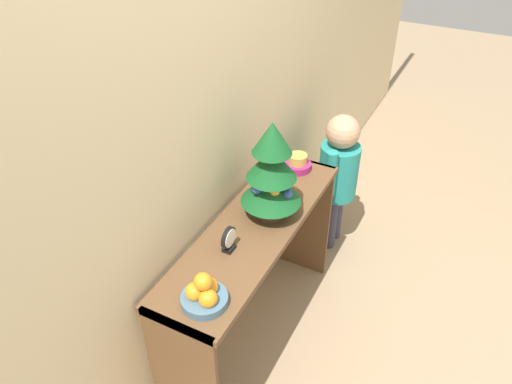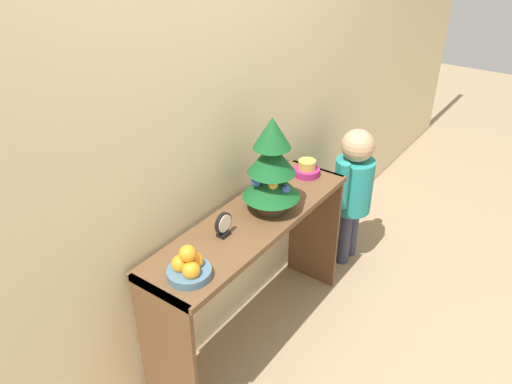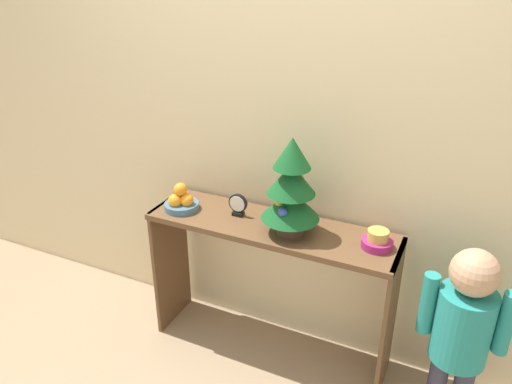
% 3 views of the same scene
% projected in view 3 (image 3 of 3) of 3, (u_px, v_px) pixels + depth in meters
% --- Properties ---
extents(ground_plane, '(12.00, 12.00, 0.00)m').
position_uv_depth(ground_plane, '(256.00, 367.00, 2.67)').
color(ground_plane, '#997F60').
extents(back_wall, '(7.00, 0.05, 2.50)m').
position_uv_depth(back_wall, '(290.00, 122.00, 2.47)').
color(back_wall, beige).
rests_on(back_wall, ground_plane).
extents(console_table, '(1.28, 0.36, 0.78)m').
position_uv_depth(console_table, '(271.00, 255.00, 2.56)').
color(console_table, brown).
rests_on(console_table, ground_plane).
extents(mini_tree, '(0.28, 0.28, 0.48)m').
position_uv_depth(mini_tree, '(291.00, 188.00, 2.31)').
color(mini_tree, '#4C3828').
rests_on(mini_tree, console_table).
extents(fruit_bowl, '(0.18, 0.18, 0.15)m').
position_uv_depth(fruit_bowl, '(181.00, 201.00, 2.62)').
color(fruit_bowl, '#476B84').
rests_on(fruit_bowl, console_table).
extents(singing_bowl, '(0.14, 0.14, 0.09)m').
position_uv_depth(singing_bowl, '(377.00, 241.00, 2.27)').
color(singing_bowl, '#9E2366').
rests_on(singing_bowl, console_table).
extents(desk_clock, '(0.10, 0.04, 0.12)m').
position_uv_depth(desk_clock, '(238.00, 205.00, 2.55)').
color(desk_clock, black).
rests_on(desk_clock, console_table).
extents(child_figure, '(0.38, 0.24, 0.93)m').
position_uv_depth(child_figure, '(463.00, 324.00, 2.13)').
color(child_figure, '#38384C').
rests_on(child_figure, ground_plane).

